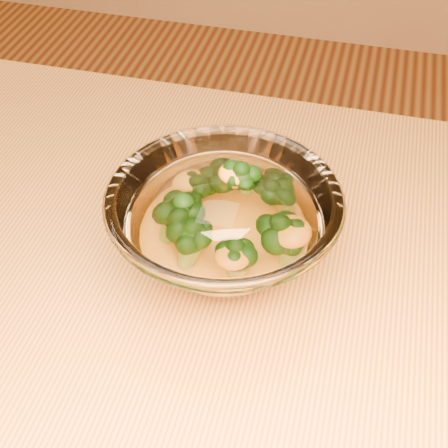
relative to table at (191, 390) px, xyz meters
name	(u,v)px	position (x,y,z in m)	size (l,w,h in m)	color
table	(191,390)	(0.00, 0.00, 0.00)	(1.20, 0.80, 0.75)	#BE7639
glass_bowl	(224,228)	(0.01, 0.09, 0.15)	(0.22, 0.22, 0.10)	white
cheese_sauce	(224,243)	(0.01, 0.09, 0.13)	(0.11, 0.11, 0.03)	#FFB015
broccoli_heap	(230,213)	(0.02, 0.10, 0.16)	(0.15, 0.13, 0.07)	black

